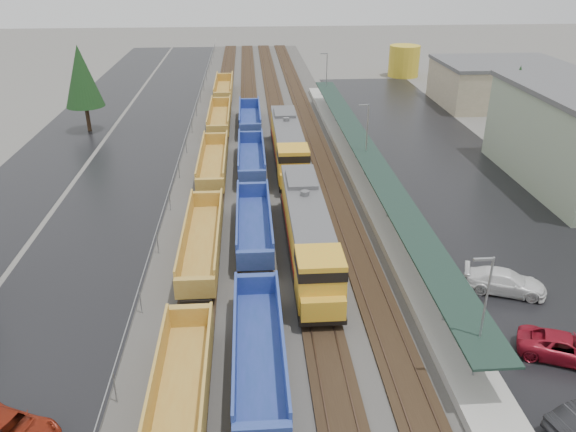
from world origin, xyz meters
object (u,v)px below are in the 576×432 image
Objects in this scene: parked_car_west_c at (9,430)px; parked_car_east_b at (566,348)px; locomotive_lead at (308,233)px; locomotive_trail at (288,145)px; parked_car_east_c at (505,282)px; well_string_blue at (256,277)px; well_string_yellow at (203,241)px; storage_tank at (404,61)px.

parked_car_east_b reaches higher than parked_car_west_c.
locomotive_lead is 21.00m from locomotive_trail.
parked_car_east_c is (13.10, -26.27, -1.60)m from locomotive_trail.
parked_car_east_b is 7.10m from parked_car_east_c.
well_string_blue is at bearing 106.55° from parked_car_east_c.
locomotive_lead is at bearing -10.34° from well_string_yellow.
parked_car_east_b is (17.67, -8.30, -0.47)m from well_string_blue.
storage_tank is at bearing 11.38° from parked_car_east_c.
locomotive_trail is at bearing 67.74° from well_string_yellow.
locomotive_lead reaches higher than parked_car_east_b.
locomotive_lead is 3.61× the size of parked_car_east_c.
locomotive_lead is at bearing -90.00° from locomotive_trail.
well_string_yellow reaches higher than parked_car_east_b.
parked_car_east_c is (-0.57, 7.07, 0.06)m from parked_car_east_b.
parked_car_east_c is (13.10, -5.27, -1.60)m from locomotive_lead.
locomotive_trail is 3.61× the size of parked_car_east_c.
parked_car_east_b is at bearing -32.50° from well_string_yellow.
parked_car_east_c is at bearing 29.21° from parked_car_east_b.
well_string_blue is 17.06× the size of parked_car_east_c.
well_string_blue reaches higher than well_string_yellow.
locomotive_trail is 36.08m from parked_car_east_b.
well_string_yellow is 19.54m from parked_car_west_c.
parked_car_east_c is at bearing -45.61° from parked_car_west_c.
well_string_blue is 77.41m from storage_tank.
storage_tank is at bearing 69.72° from locomotive_lead.
parked_car_west_c is (-41.10, -84.03, -2.11)m from storage_tank.
locomotive_lead and locomotive_trail have the same top height.
parked_car_east_b is at bearing -67.71° from locomotive_trail.
parked_car_west_c is at bearing -134.55° from well_string_blue.
locomotive_lead is 14.22m from parked_car_east_c.
storage_tank is at bearing -2.41° from parked_car_west_c.
parked_car_west_c is (-12.09, -12.28, -0.50)m from well_string_blue.
parked_car_east_b is at bearing -154.77° from parked_car_east_c.
parked_car_east_b is (13.67, -12.35, -1.66)m from locomotive_lead.
well_string_blue is 17.24m from parked_car_west_c.
parked_car_west_c is at bearing -134.58° from locomotive_lead.
parked_car_east_b is (29.76, 3.98, 0.03)m from parked_car_west_c.
locomotive_trail is 3.91× the size of parked_car_west_c.
well_string_yellow is at bearing -112.26° from locomotive_trail.
parked_car_east_c is at bearing -21.91° from locomotive_lead.
well_string_yellow is 25.70m from parked_car_east_b.
storage_tank reaches higher than well_string_blue.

